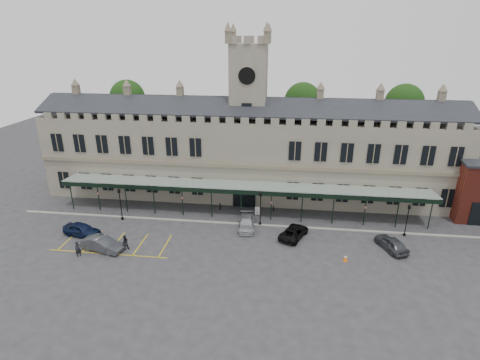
# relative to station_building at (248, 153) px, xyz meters

# --- Properties ---
(ground) EXTENTS (140.00, 140.00, 0.00)m
(ground) POSITION_rel_station_building_xyz_m (0.00, -15.91, -6.47)
(ground) COLOR #2E2E31
(station_building) EXTENTS (60.00, 10.36, 17.30)m
(station_building) POSITION_rel_station_building_xyz_m (0.00, 0.00, 0.00)
(station_building) COLOR #6E695C
(station_building) RESTS_ON ground
(clock_tower) EXTENTS (5.60, 5.60, 24.80)m
(clock_tower) POSITION_rel_station_building_xyz_m (0.00, 0.09, 6.64)
(clock_tower) COLOR #6E695C
(clock_tower) RESTS_ON ground
(canopy) EXTENTS (50.00, 4.10, 4.30)m
(canopy) POSITION_rel_station_building_xyz_m (0.00, -8.45, -4.06)
(canopy) COLOR #8C9E93
(canopy) RESTS_ON ground
(kerb) EXTENTS (60.00, 0.40, 0.12)m
(kerb) POSITION_rel_station_building_xyz_m (0.00, -10.41, -6.41)
(kerb) COLOR gray
(kerb) RESTS_ON ground
(parking_markings) EXTENTS (16.00, 6.00, 0.01)m
(parking_markings) POSITION_rel_station_building_xyz_m (-14.00, -17.41, -6.47)
(parking_markings) COLOR gold
(parking_markings) RESTS_ON ground
(tree_behind_left) EXTENTS (6.00, 6.00, 16.00)m
(tree_behind_left) POSITION_rel_station_building_xyz_m (-22.00, 9.09, 6.35)
(tree_behind_left) COLOR #332314
(tree_behind_left) RESTS_ON ground
(tree_behind_mid) EXTENTS (6.00, 6.00, 16.00)m
(tree_behind_mid) POSITION_rel_station_building_xyz_m (8.00, 9.09, 6.35)
(tree_behind_mid) COLOR #332314
(tree_behind_mid) RESTS_ON ground
(tree_behind_right) EXTENTS (6.00, 6.00, 16.00)m
(tree_behind_right) POSITION_rel_station_building_xyz_m (24.00, 9.09, 6.35)
(tree_behind_right) COLOR #332314
(tree_behind_right) RESTS_ON ground
(lamp_post_left) EXTENTS (0.44, 0.44, 4.60)m
(lamp_post_left) POSITION_rel_station_building_xyz_m (-15.74, -11.04, -3.74)
(lamp_post_left) COLOR black
(lamp_post_left) RESTS_ON ground
(lamp_post_mid) EXTENTS (0.46, 0.46, 4.83)m
(lamp_post_mid) POSITION_rel_station_building_xyz_m (2.68, -10.32, -3.61)
(lamp_post_mid) COLOR black
(lamp_post_mid) RESTS_ON ground
(lamp_post_right) EXTENTS (0.41, 0.41, 4.30)m
(lamp_post_right) POSITION_rel_station_building_xyz_m (20.53, -10.91, -3.92)
(lamp_post_right) COLOR black
(lamp_post_right) RESTS_ON ground
(traffic_cone) EXTENTS (0.48, 0.48, 0.77)m
(traffic_cone) POSITION_rel_station_building_xyz_m (12.55, -17.46, -6.09)
(traffic_cone) COLOR #FF6B08
(traffic_cone) RESTS_ON ground
(sign_board) EXTENTS (0.71, 0.06, 1.21)m
(sign_board) POSITION_rel_station_building_xyz_m (2.12, -7.44, -5.88)
(sign_board) COLOR black
(sign_board) RESTS_ON ground
(bollard_left) EXTENTS (0.17, 0.17, 0.98)m
(bollard_left) POSITION_rel_station_building_xyz_m (-3.26, -6.43, -5.98)
(bollard_left) COLOR black
(bollard_left) RESTS_ON ground
(bollard_right) EXTENTS (0.15, 0.15, 0.83)m
(bollard_right) POSITION_rel_station_building_xyz_m (4.24, -6.04, -6.05)
(bollard_right) COLOR black
(bollard_right) RESTS_ON ground
(car_left_a) EXTENTS (5.07, 2.92, 1.62)m
(car_left_a) POSITION_rel_station_building_xyz_m (-18.85, -15.73, -5.66)
(car_left_a) COLOR black
(car_left_a) RESTS_ON ground
(car_left_b) EXTENTS (5.21, 2.84, 1.63)m
(car_left_b) POSITION_rel_station_building_xyz_m (-14.80, -18.64, -5.65)
(car_left_b) COLOR #3B3D43
(car_left_b) RESTS_ON ground
(car_taxi) EXTENTS (2.36, 5.00, 1.41)m
(car_taxi) POSITION_rel_station_building_xyz_m (1.00, -11.35, -5.76)
(car_taxi) COLOR #9FA2A7
(car_taxi) RESTS_ON ground
(car_van) EXTENTS (4.12, 5.40, 1.36)m
(car_van) POSITION_rel_station_building_xyz_m (7.00, -12.93, -5.79)
(car_van) COLOR black
(car_van) RESTS_ON ground
(car_right_a) EXTENTS (3.46, 4.92, 1.55)m
(car_right_a) POSITION_rel_station_building_xyz_m (18.08, -14.35, -5.69)
(car_right_a) COLOR #3B3D43
(car_right_a) RESTS_ON ground
(person_a) EXTENTS (0.78, 0.80, 1.86)m
(person_a) POSITION_rel_station_building_xyz_m (-16.84, -20.17, -5.54)
(person_a) COLOR black
(person_a) RESTS_ON ground
(person_b) EXTENTS (1.11, 1.06, 1.81)m
(person_b) POSITION_rel_station_building_xyz_m (-12.30, -18.11, -5.57)
(person_b) COLOR black
(person_b) RESTS_ON ground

